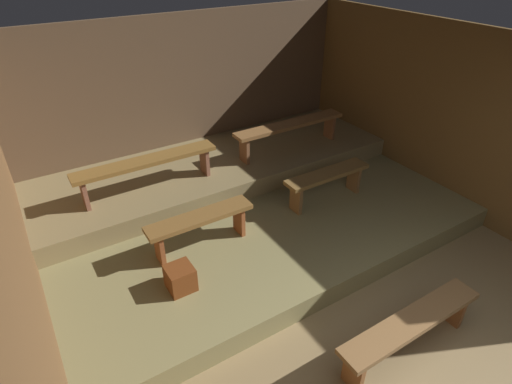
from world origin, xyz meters
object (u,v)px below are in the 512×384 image
Objects in this scene: bench_lower_left at (200,222)px; bench_floor_center at (411,326)px; bench_lower_right at (327,179)px; wooden_crate_lower at (180,278)px; bench_middle_right at (290,128)px; bench_middle_left at (147,165)px.

bench_floor_center is at bearing -63.42° from bench_lower_left.
bench_lower_right is at bearing 0.00° from bench_lower_left.
bench_floor_center is 2.28m from bench_lower_right.
wooden_crate_lower is (-1.54, 1.63, 0.05)m from bench_floor_center.
bench_lower_left is 0.68× the size of bench_middle_right.
wooden_crate_lower is at bearing -167.90° from bench_lower_right.
bench_lower_left reaches higher than bench_floor_center.
bench_middle_left is 2.23m from bench_middle_right.
bench_floor_center is 3.52m from bench_middle_left.
bench_lower_right is at bearing 69.70° from bench_floor_center.
bench_floor_center is at bearing -110.30° from bench_lower_right.
bench_middle_left reaches higher than bench_floor_center.
bench_middle_left is 6.87× the size of wooden_crate_lower.
bench_middle_right is 3.03m from wooden_crate_lower.
bench_lower_right is 1.17m from bench_middle_right.
bench_middle_left and bench_middle_right have the same top height.
bench_middle_right is (0.19, 1.12, 0.28)m from bench_lower_right.
wooden_crate_lower is (-2.33, -0.50, -0.20)m from bench_lower_right.
bench_middle_right reaches higher than bench_floor_center.
bench_floor_center is at bearing -68.88° from bench_middle_left.
bench_floor_center is 1.28× the size of bench_lower_left.
bench_middle_right is at bearing 73.26° from bench_floor_center.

